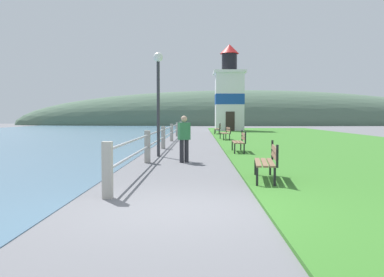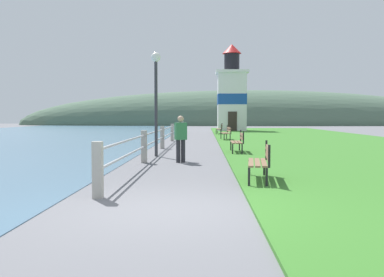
% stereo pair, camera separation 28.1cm
% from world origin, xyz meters
% --- Properties ---
extents(ground_plane, '(160.00, 160.00, 0.00)m').
position_xyz_m(ground_plane, '(0.00, 0.00, 0.00)').
color(ground_plane, slate).
extents(grass_verge, '(12.00, 55.89, 0.06)m').
position_xyz_m(grass_verge, '(7.44, 18.63, 0.03)').
color(grass_verge, '#387528').
rests_on(grass_verge, ground_plane).
extents(seawall_railing, '(0.18, 30.85, 1.07)m').
position_xyz_m(seawall_railing, '(-1.34, 16.34, 0.63)').
color(seawall_railing, '#A8A399').
rests_on(seawall_railing, ground_plane).
extents(park_bench_near, '(0.66, 1.79, 0.94)m').
position_xyz_m(park_bench_near, '(1.98, 2.97, 0.54)').
color(park_bench_near, brown).
rests_on(park_bench_near, ground_plane).
extents(park_bench_midway, '(0.51, 1.80, 0.94)m').
position_xyz_m(park_bench_midway, '(2.06, 10.74, 0.54)').
color(park_bench_midway, brown).
rests_on(park_bench_midway, ground_plane).
extents(park_bench_far, '(0.60, 1.90, 0.94)m').
position_xyz_m(park_bench_far, '(2.07, 20.16, 0.54)').
color(park_bench_far, brown).
rests_on(park_bench_far, ground_plane).
extents(park_bench_by_lighthouse, '(0.63, 2.03, 0.94)m').
position_xyz_m(park_bench_by_lighthouse, '(1.95, 28.94, 0.54)').
color(park_bench_by_lighthouse, brown).
rests_on(park_bench_by_lighthouse, ground_plane).
extents(lighthouse, '(3.28, 3.28, 8.91)m').
position_xyz_m(lighthouse, '(3.44, 37.35, 3.68)').
color(lighthouse, white).
rests_on(lighthouse, ground_plane).
extents(person_strolling, '(0.43, 0.34, 1.56)m').
position_xyz_m(person_strolling, '(-0.13, 7.23, 0.84)').
color(person_strolling, '#28282D').
rests_on(person_strolling, ground_plane).
extents(lamp_post, '(0.36, 0.36, 3.96)m').
position_xyz_m(lamp_post, '(-1.19, 9.37, 2.74)').
color(lamp_post, '#333338').
rests_on(lamp_post, ground_plane).
extents(distant_hillside, '(80.00, 16.00, 12.00)m').
position_xyz_m(distant_hillside, '(8.00, 67.26, 0.00)').
color(distant_hillside, '#4C6651').
rests_on(distant_hillside, ground_plane).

